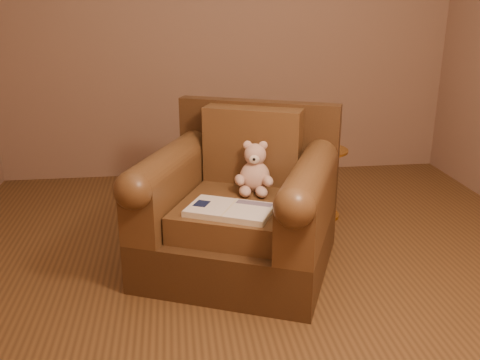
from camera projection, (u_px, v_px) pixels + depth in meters
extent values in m
plane|color=brown|center=(264.00, 277.00, 3.12)|extent=(4.00, 4.00, 0.00)
cube|color=#8F6E58|center=(226.00, 22.00, 4.56)|extent=(4.00, 0.02, 2.70)
cube|color=#422A16|center=(239.00, 244.00, 3.21)|extent=(1.34, 1.32, 0.29)
cube|color=#422A16|center=(258.00, 150.00, 3.46)|extent=(0.99, 0.51, 0.64)
cube|color=brown|center=(236.00, 213.00, 3.09)|extent=(0.84, 0.91, 0.16)
cube|color=brown|center=(253.00, 145.00, 3.31)|extent=(0.62, 0.39, 0.47)
cube|color=brown|center=(169.00, 192.00, 3.17)|extent=(0.54, 0.89, 0.33)
cube|color=brown|center=(308.00, 206.00, 2.95)|extent=(0.54, 0.89, 0.33)
cylinder|color=brown|center=(168.00, 165.00, 3.12)|extent=(0.54, 0.89, 0.21)
cylinder|color=brown|center=(310.00, 178.00, 2.90)|extent=(0.54, 0.89, 0.21)
ellipsoid|color=#D7AC96|center=(255.00, 176.00, 3.20)|extent=(0.18, 0.16, 0.19)
sphere|color=#D7AC96|center=(255.00, 155.00, 3.17)|extent=(0.13, 0.13, 0.13)
ellipsoid|color=#D7AC96|center=(248.00, 145.00, 3.16)|extent=(0.05, 0.03, 0.05)
ellipsoid|color=#D7AC96|center=(263.00, 145.00, 3.15)|extent=(0.05, 0.03, 0.05)
ellipsoid|color=beige|center=(254.00, 160.00, 3.11)|extent=(0.06, 0.04, 0.05)
sphere|color=black|center=(254.00, 159.00, 3.09)|extent=(0.02, 0.02, 0.02)
ellipsoid|color=#D7AC96|center=(240.00, 180.00, 3.14)|extent=(0.06, 0.12, 0.06)
ellipsoid|color=#D7AC96|center=(268.00, 181.00, 3.12)|extent=(0.06, 0.12, 0.06)
ellipsoid|color=#D7AC96|center=(245.00, 191.00, 3.12)|extent=(0.07, 0.12, 0.06)
ellipsoid|color=#D7AC96|center=(262.00, 192.00, 3.11)|extent=(0.07, 0.12, 0.06)
cube|color=beige|center=(230.00, 210.00, 2.88)|extent=(0.52, 0.44, 0.03)
cube|color=white|center=(210.00, 205.00, 2.91)|extent=(0.31, 0.34, 0.00)
cube|color=white|center=(249.00, 210.00, 2.84)|extent=(0.31, 0.34, 0.00)
cube|color=beige|center=(230.00, 207.00, 2.87)|extent=(0.12, 0.25, 0.00)
cube|color=#0F1638|center=(202.00, 203.00, 2.92)|extent=(0.11, 0.12, 0.00)
cube|color=slate|center=(254.00, 203.00, 2.93)|extent=(0.21, 0.14, 0.00)
cylinder|color=gold|center=(319.00, 214.00, 3.99)|extent=(0.30, 0.30, 0.02)
cylinder|color=gold|center=(320.00, 183.00, 3.91)|extent=(0.03, 0.03, 0.48)
cylinder|color=gold|center=(322.00, 150.00, 3.83)|extent=(0.37, 0.37, 0.02)
cylinder|color=gold|center=(322.00, 152.00, 3.83)|extent=(0.03, 0.03, 0.02)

